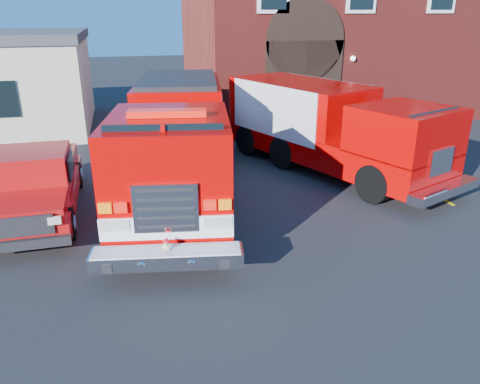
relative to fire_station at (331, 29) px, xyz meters
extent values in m
plane|color=black|center=(-8.99, -13.98, -4.25)|extent=(100.00, 100.00, 0.00)
cube|color=#E1BE0B|center=(-2.49, -12.98, -4.25)|extent=(0.12, 3.00, 0.01)
cube|color=#E1BE0B|center=(-2.49, -9.98, -4.25)|extent=(0.12, 3.00, 0.01)
cube|color=#E1BE0B|center=(-2.49, -6.98, -4.25)|extent=(0.12, 3.00, 0.01)
cube|color=maroon|center=(0.01, 0.02, -0.25)|extent=(15.00, 10.00, 8.00)
cube|color=black|center=(-3.49, -5.00, -2.25)|extent=(3.60, 0.12, 4.00)
cylinder|color=black|center=(-3.49, -5.00, -0.25)|extent=(3.60, 0.12, 3.60)
cube|color=black|center=(-15.99, -5.01, -2.25)|extent=(1.20, 0.10, 1.40)
cylinder|color=black|center=(-11.73, -14.74, -3.66)|extent=(0.57, 1.23, 1.18)
cylinder|color=black|center=(-9.39, -15.14, -3.66)|extent=(0.57, 1.23, 1.18)
cube|color=#B60202|center=(-9.98, -11.54, -3.34)|extent=(4.28, 10.00, 0.97)
cube|color=#B60202|center=(-9.57, -9.10, -2.10)|extent=(3.45, 5.12, 1.72)
cube|color=#B60202|center=(-10.51, -14.62, -2.05)|extent=(3.23, 3.85, 1.61)
cube|color=black|center=(-10.73, -15.95, -1.61)|extent=(2.35, 0.48, 1.01)
cube|color=red|center=(-10.51, -14.62, -1.15)|extent=(1.76, 0.65, 0.15)
cube|color=white|center=(-10.80, -16.34, -3.12)|extent=(2.66, 0.52, 0.47)
cube|color=silver|center=(-10.80, -16.35, -2.69)|extent=(1.28, 0.28, 1.01)
cube|color=silver|center=(-10.85, -16.64, -3.63)|extent=(3.07, 1.09, 0.30)
cube|color=#B7B7BF|center=(-10.90, -8.87, -2.10)|extent=(0.69, 3.83, 1.40)
cube|color=#B7B7BF|center=(-8.23, -9.33, -2.10)|extent=(0.69, 3.83, 1.40)
sphere|color=beige|center=(-10.85, -16.64, -3.40)|extent=(0.17, 0.17, 0.14)
sphere|color=beige|center=(-10.85, -16.64, -3.29)|extent=(0.13, 0.13, 0.12)
sphere|color=beige|center=(-10.89, -16.62, -3.25)|extent=(0.05, 0.05, 0.04)
sphere|color=beige|center=(-10.81, -16.64, -3.25)|extent=(0.05, 0.05, 0.04)
ellipsoid|color=red|center=(-10.85, -16.64, -3.25)|extent=(0.14, 0.14, 0.07)
cylinder|color=red|center=(-10.85, -16.65, -3.27)|extent=(0.16, 0.16, 0.01)
cylinder|color=black|center=(-12.97, -13.99, -3.85)|extent=(0.30, 0.81, 0.81)
cube|color=#9F0D0E|center=(-13.89, -12.14, -3.70)|extent=(2.10, 5.57, 0.45)
cube|color=#9F0D0E|center=(-13.85, -14.11, -3.30)|extent=(1.88, 1.54, 0.35)
cube|color=#9F0D0E|center=(-13.88, -12.44, -2.89)|extent=(1.88, 1.84, 1.01)
cube|color=#9F0D0E|center=(-13.91, -10.53, -3.30)|extent=(1.89, 2.14, 0.55)
cube|color=black|center=(-13.84, -14.99, -3.80)|extent=(2.06, 0.17, 0.22)
cylinder|color=black|center=(-4.63, -13.68, -3.68)|extent=(0.76, 1.19, 1.14)
cylinder|color=black|center=(-2.51, -12.83, -3.68)|extent=(0.76, 1.19, 1.14)
cube|color=#B60202|center=(-4.65, -10.55, -3.37)|extent=(5.49, 8.67, 0.93)
cube|color=#B60202|center=(-5.23, -9.11, -2.18)|extent=(4.34, 5.78, 1.56)
cube|color=#B60202|center=(-3.57, -13.25, -2.28)|extent=(3.33, 3.28, 1.35)
cube|color=#B7B7BF|center=(-6.45, -9.59, -2.28)|extent=(1.66, 4.06, 1.76)
cube|color=#B7B7BF|center=(-4.02, -8.62, -2.28)|extent=(1.66, 4.06, 1.76)
cube|color=silver|center=(-3.02, -14.65, -3.68)|extent=(2.77, 1.47, 0.26)
camera|label=1|loc=(-11.46, -24.93, 0.95)|focal=35.00mm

